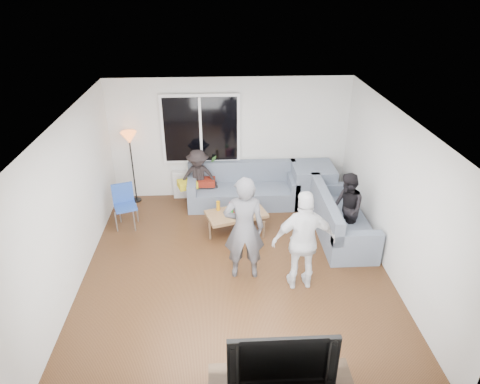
{
  "coord_description": "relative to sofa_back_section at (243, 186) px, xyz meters",
  "views": [
    {
      "loc": [
        -0.24,
        -5.77,
        4.45
      ],
      "look_at": [
        0.1,
        0.6,
        1.15
      ],
      "focal_mm": 32.01,
      "sensor_mm": 36.0,
      "label": 1
    }
  ],
  "objects": [
    {
      "name": "cushion_red",
      "position": [
        -0.76,
        0.06,
        0.09
      ],
      "size": [
        0.37,
        0.31,
        0.13
      ],
      "primitive_type": "cube",
      "rotation": [
        0.0,
        0.0,
        -0.03
      ],
      "color": "maroon",
      "rests_on": "sofa_back_section"
    },
    {
      "name": "floor",
      "position": [
        -0.25,
        -2.27,
        -0.45
      ],
      "size": [
        5.0,
        5.5,
        0.04
      ],
      "primitive_type": "cube",
      "color": "#56351C",
      "rests_on": "ground"
    },
    {
      "name": "side_chair",
      "position": [
        -2.3,
        -0.8,
        0.01
      ],
      "size": [
        0.51,
        0.51,
        0.86
      ],
      "primitive_type": null,
      "rotation": [
        0.0,
        0.0,
        0.34
      ],
      "color": "#2549A2",
      "rests_on": "floor"
    },
    {
      "name": "player_left",
      "position": [
        -0.13,
        -2.4,
        0.46
      ],
      "size": [
        0.66,
        0.44,
        1.77
      ],
      "primitive_type": "imported",
      "rotation": [
        0.0,
        0.0,
        3.11
      ],
      "color": "#4B4A4F",
      "rests_on": "floor"
    },
    {
      "name": "bottle_c",
      "position": [
        -0.13,
        -0.94,
        0.08
      ],
      "size": [
        0.07,
        0.07,
        0.21
      ],
      "primitive_type": "cylinder",
      "color": "black",
      "rests_on": "coffee_table"
    },
    {
      "name": "wall_back",
      "position": [
        -0.25,
        0.5,
        0.88
      ],
      "size": [
        5.0,
        0.04,
        2.6
      ],
      "primitive_type": "cube",
      "color": "silver",
      "rests_on": "ground"
    },
    {
      "name": "window_mullion",
      "position": [
        -0.85,
        0.37,
        1.12
      ],
      "size": [
        0.05,
        0.03,
        1.35
      ],
      "primitive_type": "cube",
      "color": "white",
      "rests_on": "window_frame"
    },
    {
      "name": "sofa_corner",
      "position": [
        1.48,
        0.0,
        0.0
      ],
      "size": [
        0.85,
        0.85,
        0.85
      ],
      "primitive_type": "cube",
      "color": "slate",
      "rests_on": "floor"
    },
    {
      "name": "bottle_a",
      "position": [
        -0.53,
        -0.95,
        0.07
      ],
      "size": [
        0.07,
        0.07,
        0.19
      ],
      "primitive_type": "cylinder",
      "color": "orange",
      "rests_on": "coffee_table"
    },
    {
      "name": "player_right",
      "position": [
        0.76,
        -2.72,
        0.41
      ],
      "size": [
        0.99,
        0.44,
        1.66
      ],
      "primitive_type": "imported",
      "rotation": [
        0.0,
        0.0,
        3.17
      ],
      "color": "silver",
      "rests_on": "floor"
    },
    {
      "name": "bottle_b",
      "position": [
        -0.28,
        -1.22,
        0.08
      ],
      "size": [
        0.08,
        0.08,
        0.22
      ],
      "primitive_type": "cylinder",
      "color": "#198A26",
      "rests_on": "coffee_table"
    },
    {
      "name": "sofa_right_section",
      "position": [
        1.77,
        -1.31,
        0.0
      ],
      "size": [
        2.0,
        0.85,
        0.85
      ],
      "primitive_type": null,
      "rotation": [
        0.0,
        0.0,
        1.57
      ],
      "color": "slate",
      "rests_on": "floor"
    },
    {
      "name": "floor_lamp",
      "position": [
        -2.3,
        0.26,
        0.36
      ],
      "size": [
        0.32,
        0.32,
        1.56
      ],
      "primitive_type": null,
      "color": "orange",
      "rests_on": "floor"
    },
    {
      "name": "cushion_yellow",
      "position": [
        -1.16,
        -0.02,
        0.09
      ],
      "size": [
        0.46,
        0.42,
        0.14
      ],
      "primitive_type": "cube",
      "rotation": [
        0.0,
        0.0,
        0.31
      ],
      "color": "gold",
      "rests_on": "sofa_back_section"
    },
    {
      "name": "coffee_table",
      "position": [
        -0.19,
        -1.07,
        -0.22
      ],
      "size": [
        1.23,
        0.9,
        0.4
      ],
      "primitive_type": "cube",
      "rotation": [
        0.0,
        0.0,
        0.3
      ],
      "color": "#9C744B",
      "rests_on": "floor"
    },
    {
      "name": "pitcher",
      "position": [
        -0.24,
        -1.01,
        0.06
      ],
      "size": [
        0.17,
        0.17,
        0.17
      ],
      "primitive_type": "cylinder",
      "color": "maroon",
      "rests_on": "coffee_table"
    },
    {
      "name": "wall_right",
      "position": [
        2.27,
        -2.27,
        0.88
      ],
      "size": [
        0.04,
        5.5,
        2.6
      ],
      "primitive_type": "cube",
      "color": "silver",
      "rests_on": "ground"
    },
    {
      "name": "wall_left",
      "position": [
        -2.77,
        -2.27,
        0.88
      ],
      "size": [
        0.04,
        5.5,
        2.6
      ],
      "primitive_type": "cube",
      "color": "silver",
      "rests_on": "ground"
    },
    {
      "name": "wall_front",
      "position": [
        -0.25,
        -5.04,
        0.88
      ],
      "size": [
        5.0,
        0.04,
        2.6
      ],
      "primitive_type": "cube",
      "color": "silver",
      "rests_on": "ground"
    },
    {
      "name": "ceiling",
      "position": [
        -0.25,
        -2.27,
        2.2
      ],
      "size": [
        5.0,
        5.5,
        0.04
      ],
      "primitive_type": "cube",
      "color": "white",
      "rests_on": "ground"
    },
    {
      "name": "television",
      "position": [
        0.13,
        -4.77,
        0.36
      ],
      "size": [
        1.18,
        0.16,
        0.68
      ],
      "primitive_type": "imported",
      "color": "black",
      "rests_on": "tv_console"
    },
    {
      "name": "spectator_right",
      "position": [
        1.77,
        -1.5,
        0.24
      ],
      "size": [
        0.55,
        0.68,
        1.34
      ],
      "primitive_type": "imported",
      "rotation": [
        0.0,
        0.0,
        -1.51
      ],
      "color": "black",
      "rests_on": "floor"
    },
    {
      "name": "vase",
      "position": [
        -1.09,
        0.35,
        0.29
      ],
      "size": [
        0.23,
        0.23,
        0.19
      ],
      "primitive_type": "imported",
      "rotation": [
        0.0,
        0.0,
        -0.29
      ],
      "color": "white",
      "rests_on": "radiator"
    },
    {
      "name": "spectator_back",
      "position": [
        -0.93,
        0.03,
        0.2
      ],
      "size": [
        0.81,
        0.48,
        1.24
      ],
      "primitive_type": "imported",
      "rotation": [
        0.0,
        0.0,
        -0.02
      ],
      "color": "black",
      "rests_on": "floor"
    },
    {
      "name": "radiator",
      "position": [
        -0.85,
        0.38,
        -0.11
      ],
      "size": [
        1.3,
        0.12,
        0.62
      ],
      "primitive_type": "cube",
      "color": "silver",
      "rests_on": "floor"
    },
    {
      "name": "window_frame",
      "position": [
        -0.85,
        0.42,
        1.12
      ],
      "size": [
        1.62,
        0.06,
        1.47
      ],
      "primitive_type": "cube",
      "color": "white",
      "rests_on": "wall_back"
    },
    {
      "name": "sofa_back_section",
      "position": [
        0.0,
        0.0,
        0.0
      ],
      "size": [
        2.3,
        0.85,
        0.85
      ],
      "primitive_type": null,
      "color": "slate",
      "rests_on": "floor"
    },
    {
      "name": "potted_plant",
      "position": [
        -0.63,
        0.35,
        0.38
      ],
      "size": [
        0.24,
        0.22,
        0.37
      ],
      "primitive_type": "imported",
      "rotation": [
        0.0,
        0.0,
        0.29
      ],
      "color": "#396A2A",
      "rests_on": "radiator"
    },
    {
      "name": "window_glass",
      "position": [
        -0.85,
        0.38,
        1.12
      ],
      "size": [
        1.5,
        0.02,
        1.35
      ],
      "primitive_type": "cube",
      "color": "black",
      "rests_on": "window_frame"
    }
  ]
}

